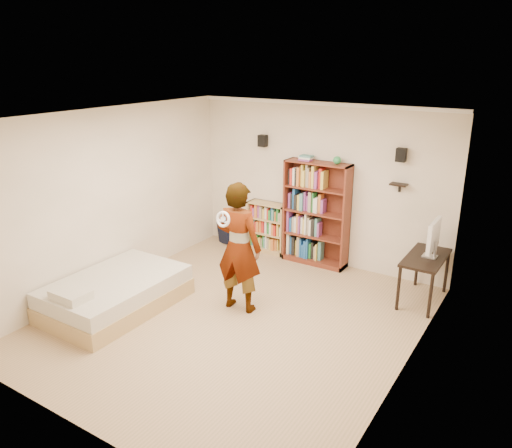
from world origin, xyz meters
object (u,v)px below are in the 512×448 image
(low_bookshelf, at_px, (268,227))
(person, at_px, (239,247))
(computer_desk, at_px, (423,279))
(tall_bookshelf, at_px, (316,214))
(daybed, at_px, (116,289))

(low_bookshelf, relative_size, person, 0.50)
(low_bookshelf, xyz_separation_m, computer_desk, (2.89, -0.45, -0.11))
(tall_bookshelf, bearing_deg, daybed, -119.11)
(daybed, bearing_deg, low_bookshelf, 77.04)
(person, bearing_deg, tall_bookshelf, -99.50)
(computer_desk, distance_m, person, 2.72)
(tall_bookshelf, distance_m, person, 2.04)
(computer_desk, relative_size, person, 0.55)
(person, bearing_deg, computer_desk, -147.14)
(computer_desk, bearing_deg, tall_bookshelf, 167.63)
(tall_bookshelf, bearing_deg, low_bookshelf, 178.51)
(tall_bookshelf, height_order, low_bookshelf, tall_bookshelf)
(computer_desk, bearing_deg, daybed, -144.71)
(computer_desk, xyz_separation_m, person, (-2.12, -1.61, 0.57))
(daybed, xyz_separation_m, person, (1.46, 0.93, 0.63))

